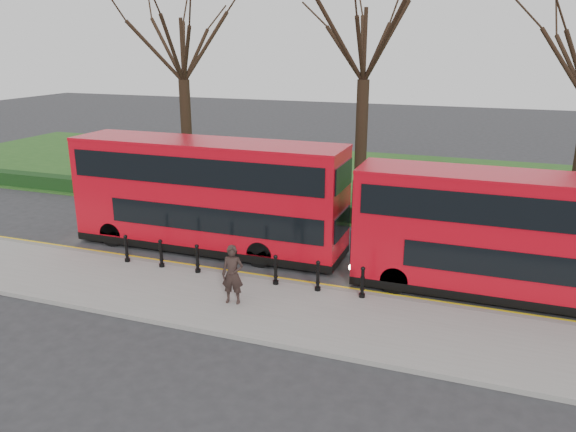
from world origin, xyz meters
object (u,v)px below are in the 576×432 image
at_px(bus_rear, 516,237).
at_px(bollard_row, 235,265).
at_px(bus_lead, 207,196).
at_px(pedestrian, 233,275).

bearing_deg(bus_rear, bollard_row, -167.16).
height_order(bus_lead, pedestrian, bus_lead).
height_order(bollard_row, bus_rear, bus_rear).
relative_size(bollard_row, bus_rear, 0.89).
height_order(bollard_row, pedestrian, pedestrian).
bearing_deg(pedestrian, bus_lead, 115.74).
height_order(bus_lead, bus_rear, bus_lead).
height_order(bus_rear, pedestrian, bus_rear).
relative_size(bus_lead, pedestrian, 5.82).
xyz_separation_m(bollard_row, pedestrian, (0.75, -1.77, 0.44)).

